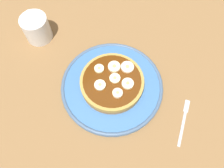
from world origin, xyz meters
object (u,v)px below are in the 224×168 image
object	(u,v)px
plate	(112,86)
banana_slice_5	(99,69)
banana_slice_4	(128,84)
banana_slice_3	(100,86)
banana_slice_0	(115,78)
banana_slice_1	(118,93)
banana_slice_6	(114,67)
fork	(184,119)
banana_slice_2	(127,67)
coffee_mug	(36,27)
pancake_stack	(111,82)

from	to	relation	value
plate	banana_slice_5	distance (cm)	6.11
banana_slice_5	banana_slice_4	bearing A→B (deg)	-148.87
banana_slice_3	banana_slice_0	bearing A→B (deg)	-87.61
banana_slice_1	banana_slice_6	xyz separation A→B (cm)	(7.17, -2.86, -0.01)
plate	fork	world-z (taller)	plate
banana_slice_6	banana_slice_0	bearing A→B (deg)	155.19
banana_slice_3	banana_slice_5	size ratio (longest dim) A/B	1.13
banana_slice_1	banana_slice_2	bearing A→B (deg)	-47.39
coffee_mug	fork	size ratio (longest dim) A/B	1.09
banana_slice_4	banana_slice_6	world-z (taller)	same
plate	banana_slice_4	distance (cm)	5.78
banana_slice_4	banana_slice_1	bearing A→B (deg)	107.39
plate	banana_slice_1	bearing A→B (deg)	171.93
banana_slice_0	banana_slice_2	bearing A→B (deg)	-73.10
banana_slice_2	banana_slice_6	distance (cm)	3.53
banana_slice_1	banana_slice_5	world-z (taller)	banana_slice_1
pancake_stack	banana_slice_2	distance (cm)	5.92
banana_slice_1	banana_slice_0	bearing A→B (deg)	-19.39
fork	pancake_stack	bearing A→B (deg)	35.99
banana_slice_0	banana_slice_6	size ratio (longest dim) A/B	0.87
banana_slice_1	banana_slice_5	size ratio (longest dim) A/B	1.01
pancake_stack	coffee_mug	bearing A→B (deg)	23.72
plate	banana_slice_6	xyz separation A→B (cm)	(3.07, -2.28, 3.97)
banana_slice_3	plate	bearing A→B (deg)	-87.14
coffee_mug	pancake_stack	bearing A→B (deg)	-156.28
plate	banana_slice_6	distance (cm)	5.51
banana_slice_0	banana_slice_3	distance (cm)	4.36
banana_slice_6	fork	distance (cm)	22.92
plate	banana_slice_3	distance (cm)	5.25
banana_slice_1	fork	xyz separation A→B (cm)	(-12.90, -12.90, -4.68)
banana_slice_2	plate	bearing A→B (deg)	104.38
banana_slice_0	banana_slice_5	size ratio (longest dim) A/B	1.10
plate	banana_slice_0	world-z (taller)	banana_slice_0
banana_slice_3	banana_slice_6	world-z (taller)	banana_slice_6
banana_slice_6	banana_slice_1	bearing A→B (deg)	158.24
banana_slice_3	fork	distance (cm)	23.55
banana_slice_2	fork	xyz separation A→B (cm)	(-18.37, -6.95, -4.59)
banana_slice_3	banana_slice_4	size ratio (longest dim) A/B	0.94
banana_slice_5	coffee_mug	xyz separation A→B (cm)	(22.02, 10.20, -0.79)
banana_slice_2	banana_slice_4	xyz separation A→B (cm)	(-4.35, 2.37, 0.06)
banana_slice_3	fork	size ratio (longest dim) A/B	0.29
banana_slice_3	banana_slice_4	world-z (taller)	same
banana_slice_3	banana_slice_6	xyz separation A→B (cm)	(3.24, -5.77, 0.05)
pancake_stack	banana_slice_3	size ratio (longest dim) A/B	5.90
banana_slice_6	banana_slice_3	bearing A→B (deg)	119.32
banana_slice_2	coffee_mug	bearing A→B (deg)	34.20
banana_slice_1	banana_slice_4	size ratio (longest dim) A/B	0.85
banana_slice_5	banana_slice_2	bearing A→B (deg)	-114.39
banana_slice_0	banana_slice_5	distance (cm)	5.08
banana_slice_1	banana_slice_2	xyz separation A→B (cm)	(5.48, -5.95, -0.09)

